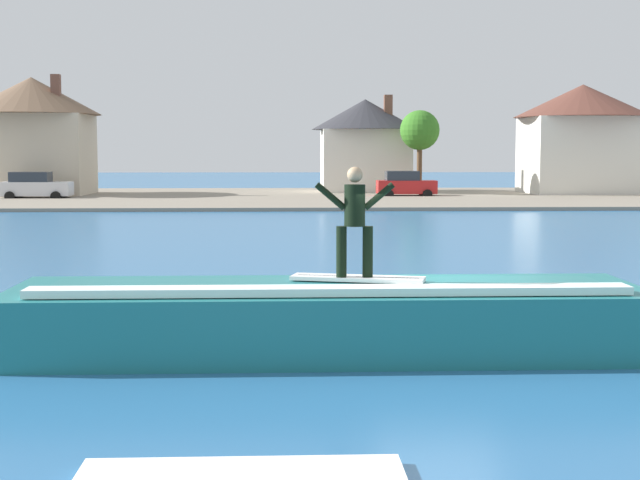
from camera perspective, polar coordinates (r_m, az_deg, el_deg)
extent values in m
plane|color=#2B669C|center=(15.52, 6.53, -6.27)|extent=(260.00, 260.00, 0.00)
cube|color=#1D7174|center=(14.69, 0.44, -4.86)|extent=(9.85, 2.81, 1.03)
cube|color=#1D7174|center=(14.25, 0.51, -2.85)|extent=(8.37, 1.27, 0.11)
cube|color=white|center=(13.70, 0.64, -3.11)|extent=(8.87, 0.51, 0.12)
cube|color=white|center=(14.37, 2.32, -2.35)|extent=(2.11, 1.01, 0.06)
cube|color=black|center=(14.36, 2.32, -2.25)|extent=(1.83, 0.54, 0.01)
cylinder|color=black|center=(14.22, 1.32, -0.72)|extent=(0.16, 0.16, 0.78)
cylinder|color=black|center=(14.25, 2.93, -0.71)|extent=(0.16, 0.16, 0.78)
cylinder|color=black|center=(14.18, 2.14, 2.13)|extent=(0.32, 0.32, 0.63)
sphere|color=tan|center=(14.16, 2.14, 4.01)|extent=(0.24, 0.24, 0.24)
cylinder|color=black|center=(14.14, 0.65, 2.69)|extent=(0.48, 0.10, 0.43)
cylinder|color=black|center=(14.20, 3.63, 2.69)|extent=(0.48, 0.10, 0.43)
cube|color=gray|center=(62.96, -0.26, 2.64)|extent=(120.00, 27.22, 0.19)
cube|color=silver|center=(62.93, -16.95, 3.02)|extent=(4.45, 1.77, 0.90)
cube|color=#262D38|center=(62.99, -17.27, 3.71)|extent=(2.45, 1.59, 0.64)
cylinder|color=black|center=(63.51, -15.47, 2.67)|extent=(0.64, 0.22, 0.64)
cylinder|color=black|center=(61.69, -15.86, 2.58)|extent=(0.64, 0.22, 0.64)
cylinder|color=black|center=(64.22, -17.99, 2.63)|extent=(0.64, 0.22, 0.64)
cylinder|color=black|center=(62.43, -18.44, 2.54)|extent=(0.64, 0.22, 0.64)
cube|color=red|center=(63.49, 5.30, 3.25)|extent=(3.99, 1.76, 0.90)
cube|color=#262D38|center=(63.43, 5.04, 3.94)|extent=(2.19, 1.58, 0.64)
cylinder|color=black|center=(64.62, 6.33, 2.87)|extent=(0.64, 0.22, 0.64)
cylinder|color=black|center=(62.78, 6.59, 2.80)|extent=(0.64, 0.22, 0.64)
cylinder|color=black|center=(64.27, 4.04, 2.88)|extent=(0.64, 0.22, 0.64)
cylinder|color=black|center=(62.43, 4.23, 2.80)|extent=(0.64, 0.22, 0.64)
cube|color=beige|center=(68.10, -17.13, 4.94)|extent=(7.66, 6.39, 5.73)
cone|color=brown|center=(68.21, -17.23, 8.42)|extent=(9.49, 9.49, 2.57)
cube|color=brown|center=(66.85, -15.85, 8.95)|extent=(0.60, 0.60, 1.80)
cube|color=silver|center=(69.69, 15.69, 4.93)|extent=(7.87, 6.70, 5.60)
cone|color=brown|center=(69.78, 15.77, 8.19)|extent=(9.76, 9.76, 2.33)
cube|color=silver|center=(69.96, 2.77, 4.79)|extent=(6.44, 5.61, 4.80)
cone|color=#2D2D33|center=(70.02, 2.78, 7.67)|extent=(7.99, 7.99, 2.24)
cube|color=brown|center=(69.37, 4.19, 8.10)|extent=(0.60, 0.60, 1.80)
cylinder|color=brown|center=(65.86, 6.09, 4.31)|extent=(0.37, 0.37, 3.82)
sphere|color=#357421|center=(65.87, 6.12, 6.70)|extent=(2.78, 2.78, 2.78)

